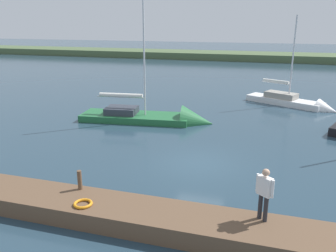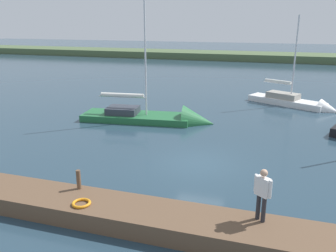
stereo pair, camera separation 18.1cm
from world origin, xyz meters
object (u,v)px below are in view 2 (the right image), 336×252
object	(u,v)px
sailboat_far_left	(297,104)
mooring_post_far	(79,180)
person_on_dock	(262,191)
sailboat_outer_mooring	(160,120)
life_ring_buoy	(81,203)

from	to	relation	value
sailboat_far_left	mooring_post_far	bearing A→B (deg)	-87.39
person_on_dock	sailboat_outer_mooring	bearing A→B (deg)	67.92
sailboat_outer_mooring	sailboat_far_left	bearing A→B (deg)	33.02
mooring_post_far	sailboat_far_left	bearing A→B (deg)	-113.82
mooring_post_far	sailboat_outer_mooring	size ratio (longest dim) A/B	0.08
sailboat_outer_mooring	person_on_dock	world-z (taller)	sailboat_outer_mooring
life_ring_buoy	sailboat_far_left	world-z (taller)	sailboat_far_left
life_ring_buoy	sailboat_far_left	size ratio (longest dim) A/B	0.08
sailboat_outer_mooring	person_on_dock	distance (m)	14.11
sailboat_far_left	person_on_dock	distance (m)	19.75
sailboat_far_left	person_on_dock	xyz separation A→B (m)	(1.90, 19.60, 1.50)
mooring_post_far	person_on_dock	world-z (taller)	person_on_dock
mooring_post_far	sailboat_outer_mooring	world-z (taller)	sailboat_outer_mooring
sailboat_outer_mooring	sailboat_far_left	world-z (taller)	sailboat_outer_mooring
life_ring_buoy	mooring_post_far	bearing A→B (deg)	-55.68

